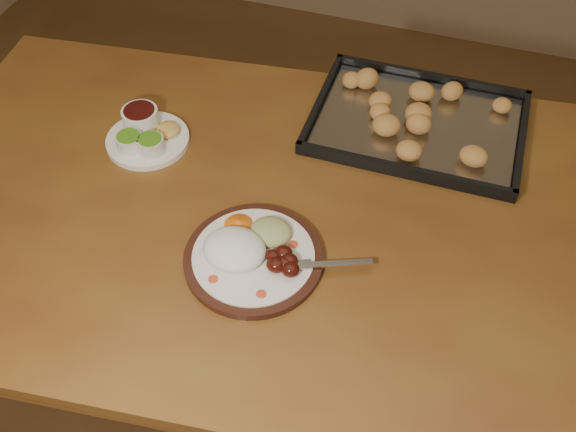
% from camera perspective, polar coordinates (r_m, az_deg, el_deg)
% --- Properties ---
extents(dining_table, '(1.59, 1.07, 0.75)m').
position_cam_1_polar(dining_table, '(1.32, -1.29, -2.16)').
color(dining_table, brown).
rests_on(dining_table, ground).
extents(dinner_plate, '(0.34, 0.25, 0.06)m').
position_cam_1_polar(dinner_plate, '(1.15, -3.28, -3.28)').
color(dinner_plate, black).
rests_on(dinner_plate, dining_table).
extents(condiment_saucer, '(0.18, 0.18, 0.06)m').
position_cam_1_polar(condiment_saucer, '(1.40, -12.59, 7.15)').
color(condiment_saucer, white).
rests_on(condiment_saucer, dining_table).
extents(baking_tray, '(0.45, 0.33, 0.05)m').
position_cam_1_polar(baking_tray, '(1.43, 11.42, 8.26)').
color(baking_tray, black).
rests_on(baking_tray, dining_table).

